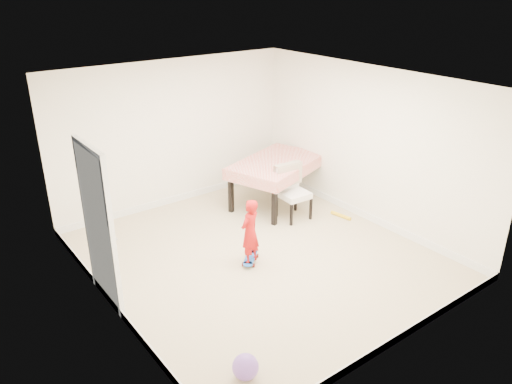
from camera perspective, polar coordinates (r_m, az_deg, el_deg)
ground at (r=7.55m, az=0.30°, el=-7.30°), size 5.00×5.00×0.00m
ceiling at (r=6.61m, az=0.35°, el=12.29°), size 4.50×5.00×0.04m
wall_back at (r=8.97m, az=-9.34°, el=6.55°), size 4.50×0.04×2.60m
wall_front at (r=5.40m, az=16.50°, el=-5.90°), size 4.50×0.04×2.60m
wall_left at (r=6.01m, az=-16.90°, el=-2.83°), size 0.04×5.00×2.60m
wall_right at (r=8.43m, az=12.55°, el=5.20°), size 0.04×5.00×2.60m
door at (r=6.39m, az=-17.52°, el=-4.06°), size 0.11×0.94×2.11m
baseboard_back at (r=9.41m, az=-8.88°, el=-0.68°), size 4.50×0.02×0.12m
baseboard_front at (r=6.08m, az=15.21°, el=-16.20°), size 4.50×0.02×0.12m
baseboard_left at (r=6.63m, az=-15.72°, el=-12.52°), size 0.02×5.00×0.12m
baseboard_right at (r=8.89m, az=11.91°, el=-2.39°), size 0.02×5.00×0.12m
dining_table at (r=9.10m, az=2.31°, el=1.17°), size 2.01×1.61×0.83m
dining_chair at (r=8.51m, az=4.37°, el=-0.07°), size 0.55×0.62×0.95m
skateboard at (r=7.39m, az=-0.65°, el=-7.69°), size 0.50×0.48×0.08m
child at (r=7.10m, az=-0.71°, el=-4.84°), size 0.42×0.35×0.99m
balloon at (r=5.47m, az=-1.22°, el=-19.35°), size 0.28×0.28×0.28m
foam_toy at (r=8.81m, az=9.67°, el=-2.67°), size 0.12×0.40×0.06m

